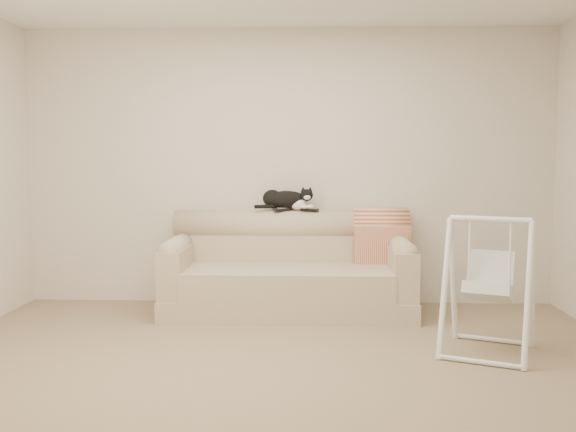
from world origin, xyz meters
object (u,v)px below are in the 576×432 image
at_px(sofa, 289,273).
at_px(remote_a, 283,209).
at_px(remote_b, 310,210).
at_px(baby_swing, 489,285).
at_px(tuxedo_cat, 286,199).

distance_m(sofa, remote_a, 0.60).
height_order(sofa, remote_a, remote_a).
bearing_deg(sofa, remote_b, 49.51).
distance_m(sofa, baby_swing, 1.90).
height_order(remote_a, tuxedo_cat, tuxedo_cat).
bearing_deg(remote_a, sofa, -73.19).
xyz_separation_m(remote_a, baby_swing, (1.52, -1.43, -0.42)).
bearing_deg(remote_a, remote_b, -0.54).
distance_m(sofa, tuxedo_cat, 0.70).
bearing_deg(remote_b, tuxedo_cat, 171.52).
xyz_separation_m(remote_a, tuxedo_cat, (0.03, 0.03, 0.09)).
xyz_separation_m(sofa, tuxedo_cat, (-0.03, 0.25, 0.65)).
height_order(remote_b, baby_swing, baby_swing).
xyz_separation_m(sofa, remote_a, (-0.07, 0.22, 0.56)).
height_order(remote_b, tuxedo_cat, tuxedo_cat).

